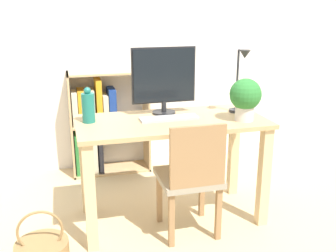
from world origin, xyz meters
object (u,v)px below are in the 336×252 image
at_px(chair, 191,175).
at_px(bookshelf, 97,125).
at_px(keyboard, 169,118).
at_px(desk_lamp, 241,75).
at_px(basket, 42,252).
at_px(monitor, 164,78).
at_px(vase, 88,107).
at_px(potted_plant, 245,97).

bearing_deg(chair, bookshelf, 103.12).
height_order(keyboard, desk_lamp, desk_lamp).
bearing_deg(basket, desk_lamp, 14.54).
bearing_deg(bookshelf, desk_lamp, -45.46).
bearing_deg(desk_lamp, chair, -147.93).
relative_size(monitor, desk_lamp, 1.03).
height_order(monitor, bookshelf, monitor).
relative_size(vase, bookshelf, 0.25).
height_order(monitor, potted_plant, monitor).
bearing_deg(monitor, bookshelf, 117.25).
xyz_separation_m(keyboard, bookshelf, (-0.42, 0.98, -0.30)).
bearing_deg(monitor, potted_plant, -32.64).
relative_size(vase, desk_lamp, 0.51).
distance_m(chair, bookshelf, 1.35).
bearing_deg(basket, monitor, 29.92).
bearing_deg(monitor, chair, -80.33).
relative_size(monitor, bookshelf, 0.51).
relative_size(monitor, chair, 0.59).
relative_size(keyboard, vase, 1.70).
relative_size(desk_lamp, potted_plant, 1.61).
height_order(potted_plant, basket, potted_plant).
height_order(vase, chair, vase).
xyz_separation_m(keyboard, basket, (-0.89, -0.36, -0.68)).
distance_m(desk_lamp, chair, 0.80).
distance_m(keyboard, chair, 0.43).
relative_size(keyboard, chair, 0.50).
distance_m(desk_lamp, bookshelf, 1.47).
xyz_separation_m(chair, bookshelf, (-0.50, 1.25, 0.02)).
height_order(chair, basket, chair).
bearing_deg(vase, keyboard, -7.83).
height_order(keyboard, chair, chair).
bearing_deg(potted_plant, basket, -171.73).
distance_m(vase, potted_plant, 1.06).
bearing_deg(keyboard, desk_lamp, 1.23).
bearing_deg(chair, keyboard, 97.02).
relative_size(monitor, keyboard, 1.18).
height_order(potted_plant, chair, potted_plant).
height_order(monitor, desk_lamp, monitor).
height_order(monitor, chair, monitor).
relative_size(monitor, vase, 2.01).
xyz_separation_m(monitor, basket, (-0.90, -0.52, -0.94)).
bearing_deg(monitor, keyboard, -90.96).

